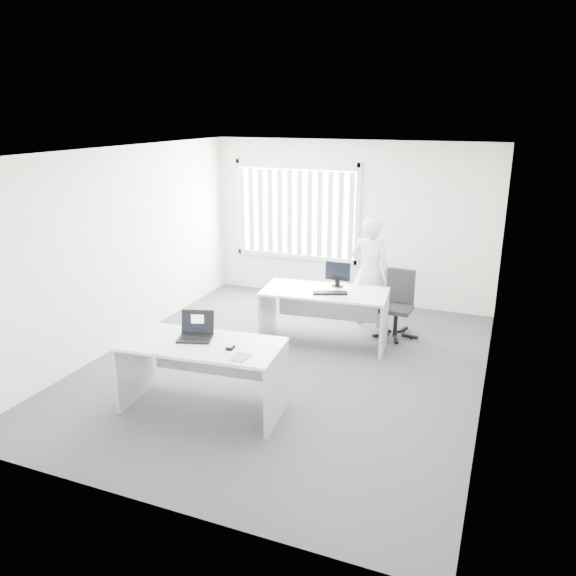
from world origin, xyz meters
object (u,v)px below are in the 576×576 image
at_px(desk_near, 202,362).
at_px(person, 370,272).
at_px(desk_far, 324,305).
at_px(laptop, 194,328).
at_px(office_chair, 397,316).
at_px(monitor, 338,274).

height_order(desk_near, person, person).
height_order(desk_far, laptop, laptop).
relative_size(desk_near, desk_far, 1.01).
bearing_deg(laptop, person, 52.91).
height_order(person, laptop, person).
relative_size(office_chair, person, 0.58).
height_order(desk_far, office_chair, office_chair).
height_order(desk_near, laptop, laptop).
xyz_separation_m(office_chair, laptop, (-1.69, -2.96, 0.65)).
bearing_deg(desk_far, laptop, -114.81).
bearing_deg(laptop, desk_far, 54.01).
height_order(laptop, monitor, monitor).
bearing_deg(office_chair, person, 151.24).
distance_m(desk_near, laptop, 0.39).
xyz_separation_m(person, laptop, (-1.18, -3.26, 0.10)).
bearing_deg(desk_near, office_chair, 56.81).
bearing_deg(office_chair, monitor, -150.02).
distance_m(person, laptop, 3.47).
bearing_deg(person, desk_far, 72.87).
bearing_deg(person, office_chair, 154.29).
xyz_separation_m(office_chair, monitor, (-0.81, -0.43, 0.68)).
relative_size(desk_near, office_chair, 1.85).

